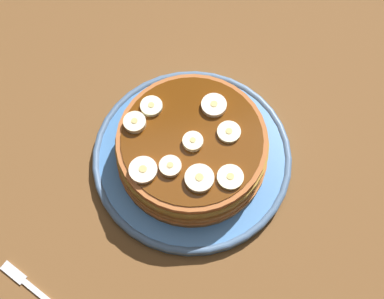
{
  "coord_description": "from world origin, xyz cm",
  "views": [
    {
      "loc": [
        -4.29,
        -27.11,
        63.64
      ],
      "look_at": [
        0.0,
        0.0,
        3.31
      ],
      "focal_mm": 47.04,
      "sensor_mm": 36.0,
      "label": 1
    }
  ],
  "objects_px": {
    "banana_slice_1": "(230,177)",
    "banana_slice_2": "(151,106)",
    "fork": "(36,291)",
    "plate": "(192,157)",
    "banana_slice_3": "(143,170)",
    "banana_slice_8": "(214,106)",
    "banana_slice_6": "(228,130)",
    "banana_slice_4": "(202,178)",
    "banana_slice_5": "(170,167)",
    "banana_slice_7": "(135,123)",
    "banana_slice_0": "(192,142)",
    "pancake_stack": "(192,149)"
  },
  "relations": [
    {
      "from": "banana_slice_1",
      "to": "banana_slice_2",
      "type": "bearing_deg",
      "value": 126.2
    },
    {
      "from": "fork",
      "to": "plate",
      "type": "bearing_deg",
      "value": 33.87
    },
    {
      "from": "banana_slice_3",
      "to": "fork",
      "type": "distance_m",
      "value": 0.2
    },
    {
      "from": "plate",
      "to": "banana_slice_8",
      "type": "height_order",
      "value": "banana_slice_8"
    },
    {
      "from": "plate",
      "to": "banana_slice_2",
      "type": "height_order",
      "value": "banana_slice_2"
    },
    {
      "from": "banana_slice_3",
      "to": "banana_slice_6",
      "type": "distance_m",
      "value": 0.12
    },
    {
      "from": "banana_slice_4",
      "to": "banana_slice_8",
      "type": "bearing_deg",
      "value": 72.06
    },
    {
      "from": "plate",
      "to": "banana_slice_5",
      "type": "bearing_deg",
      "value": -132.58
    },
    {
      "from": "plate",
      "to": "banana_slice_8",
      "type": "xyz_separation_m",
      "value": [
        0.03,
        0.04,
        0.06
      ]
    },
    {
      "from": "banana_slice_4",
      "to": "banana_slice_5",
      "type": "relative_size",
      "value": 1.3
    },
    {
      "from": "plate",
      "to": "banana_slice_7",
      "type": "relative_size",
      "value": 9.41
    },
    {
      "from": "banana_slice_2",
      "to": "fork",
      "type": "bearing_deg",
      "value": -131.07
    },
    {
      "from": "banana_slice_6",
      "to": "banana_slice_1",
      "type": "bearing_deg",
      "value": -98.74
    },
    {
      "from": "banana_slice_0",
      "to": "banana_slice_7",
      "type": "relative_size",
      "value": 0.9
    },
    {
      "from": "banana_slice_6",
      "to": "banana_slice_8",
      "type": "bearing_deg",
      "value": 107.96
    },
    {
      "from": "pancake_stack",
      "to": "plate",
      "type": "bearing_deg",
      "value": 74.9
    },
    {
      "from": "banana_slice_1",
      "to": "banana_slice_2",
      "type": "distance_m",
      "value": 0.14
    },
    {
      "from": "pancake_stack",
      "to": "banana_slice_3",
      "type": "height_order",
      "value": "banana_slice_3"
    },
    {
      "from": "banana_slice_6",
      "to": "banana_slice_4",
      "type": "bearing_deg",
      "value": -126.06
    },
    {
      "from": "banana_slice_0",
      "to": "banana_slice_2",
      "type": "xyz_separation_m",
      "value": [
        -0.04,
        0.06,
        -0.0
      ]
    },
    {
      "from": "banana_slice_0",
      "to": "banana_slice_5",
      "type": "bearing_deg",
      "value": -137.78
    },
    {
      "from": "banana_slice_0",
      "to": "banana_slice_8",
      "type": "distance_m",
      "value": 0.06
    },
    {
      "from": "banana_slice_6",
      "to": "banana_slice_0",
      "type": "bearing_deg",
      "value": -168.64
    },
    {
      "from": "banana_slice_2",
      "to": "banana_slice_7",
      "type": "height_order",
      "value": "banana_slice_7"
    },
    {
      "from": "banana_slice_7",
      "to": "banana_slice_8",
      "type": "xyz_separation_m",
      "value": [
        0.1,
        0.01,
        -0.0
      ]
    },
    {
      "from": "banana_slice_2",
      "to": "banana_slice_6",
      "type": "height_order",
      "value": "banana_slice_2"
    },
    {
      "from": "banana_slice_0",
      "to": "banana_slice_4",
      "type": "bearing_deg",
      "value": -85.24
    },
    {
      "from": "pancake_stack",
      "to": "banana_slice_5",
      "type": "relative_size",
      "value": 7.45
    },
    {
      "from": "banana_slice_1",
      "to": "banana_slice_4",
      "type": "relative_size",
      "value": 0.91
    },
    {
      "from": "banana_slice_3",
      "to": "banana_slice_8",
      "type": "xyz_separation_m",
      "value": [
        0.1,
        0.08,
        0.0
      ]
    },
    {
      "from": "banana_slice_1",
      "to": "banana_slice_7",
      "type": "relative_size",
      "value": 1.13
    },
    {
      "from": "banana_slice_2",
      "to": "banana_slice_4",
      "type": "height_order",
      "value": "banana_slice_4"
    },
    {
      "from": "banana_slice_1",
      "to": "banana_slice_8",
      "type": "relative_size",
      "value": 0.99
    },
    {
      "from": "banana_slice_5",
      "to": "banana_slice_8",
      "type": "height_order",
      "value": "same"
    },
    {
      "from": "banana_slice_6",
      "to": "banana_slice_7",
      "type": "relative_size",
      "value": 1.05
    },
    {
      "from": "banana_slice_0",
      "to": "fork",
      "type": "xyz_separation_m",
      "value": [
        -0.22,
        -0.14,
        -0.07
      ]
    },
    {
      "from": "banana_slice_2",
      "to": "banana_slice_4",
      "type": "bearing_deg",
      "value": -65.99
    },
    {
      "from": "plate",
      "to": "banana_slice_0",
      "type": "xyz_separation_m",
      "value": [
        -0.0,
        -0.01,
        0.06
      ]
    },
    {
      "from": "banana_slice_0",
      "to": "banana_slice_5",
      "type": "relative_size",
      "value": 0.94
    },
    {
      "from": "plate",
      "to": "banana_slice_0",
      "type": "relative_size",
      "value": 10.4
    },
    {
      "from": "banana_slice_6",
      "to": "banana_slice_3",
      "type": "bearing_deg",
      "value": -161.36
    },
    {
      "from": "banana_slice_1",
      "to": "plate",
      "type": "bearing_deg",
      "value": 121.72
    },
    {
      "from": "banana_slice_2",
      "to": "banana_slice_4",
      "type": "xyz_separation_m",
      "value": [
        0.05,
        -0.11,
        0.0
      ]
    },
    {
      "from": "banana_slice_1",
      "to": "banana_slice_8",
      "type": "distance_m",
      "value": 0.1
    },
    {
      "from": "banana_slice_0",
      "to": "banana_slice_1",
      "type": "distance_m",
      "value": 0.07
    },
    {
      "from": "banana_slice_2",
      "to": "fork",
      "type": "relative_size",
      "value": 0.29
    },
    {
      "from": "banana_slice_2",
      "to": "plate",
      "type": "bearing_deg",
      "value": -49.17
    },
    {
      "from": "banana_slice_5",
      "to": "fork",
      "type": "height_order",
      "value": "banana_slice_5"
    },
    {
      "from": "plate",
      "to": "banana_slice_2",
      "type": "xyz_separation_m",
      "value": [
        -0.04,
        0.05,
        0.06
      ]
    },
    {
      "from": "banana_slice_7",
      "to": "banana_slice_2",
      "type": "bearing_deg",
      "value": 40.92
    }
  ]
}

